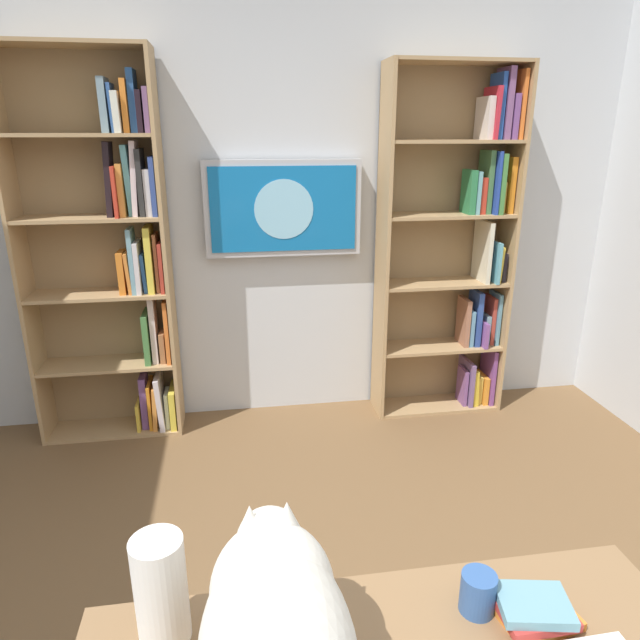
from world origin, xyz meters
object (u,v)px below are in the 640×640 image
cat (276,636)px  coffee_mug (478,593)px  wall_mounted_tv (283,209)px  desk_book_stack (536,612)px  paper_towel_roll (161,590)px  bookshelf_left (460,248)px  bookshelf_right (115,258)px

cat → coffee_mug: (-0.46, -0.17, -0.13)m
wall_mounted_tv → coffee_mug: size_ratio=9.88×
wall_mounted_tv → cat: (0.27, 2.66, -0.41)m
cat → desk_book_stack: (-0.58, -0.11, -0.15)m
paper_towel_roll → desk_book_stack: paper_towel_roll is taller
bookshelf_left → wall_mounted_tv: bearing=-4.3°
wall_mounted_tv → bookshelf_right: bearing=4.8°
wall_mounted_tv → coffee_mug: (-0.19, 2.49, -0.54)m
paper_towel_roll → bookshelf_right: bearing=-78.3°
cat → paper_towel_roll: 0.31m
cat → coffee_mug: bearing=-160.4°
bookshelf_left → bookshelf_right: (2.10, -0.00, 0.01)m
wall_mounted_tv → paper_towel_roll: size_ratio=3.80×
bookshelf_left → paper_towel_roll: (1.61, 2.37, -0.21)m
wall_mounted_tv → coffee_mug: bearing=94.4°
cat → coffee_mug: size_ratio=6.37×
bookshelf_left → bookshelf_right: 2.10m
bookshelf_left → coffee_mug: size_ratio=22.76×
coffee_mug → desk_book_stack: 0.13m
desk_book_stack → wall_mounted_tv: bearing=-83.2°
paper_towel_roll → desk_book_stack: (-0.80, 0.09, -0.09)m
coffee_mug → desk_book_stack: (-0.11, 0.06, -0.01)m
cat → desk_book_stack: size_ratio=3.17×
bookshelf_left → cat: bearing=61.8°
bookshelf_right → paper_towel_roll: bookshelf_right is taller
paper_towel_roll → desk_book_stack: size_ratio=1.29×
coffee_mug → desk_book_stack: bearing=153.3°
bookshelf_right → wall_mounted_tv: (-0.99, -0.08, 0.25)m
bookshelf_left → wall_mounted_tv: size_ratio=2.30×
bookshelf_left → desk_book_stack: bearing=71.9°
bookshelf_left → cat: (1.38, 2.57, -0.15)m
bookshelf_left → wall_mounted_tv: (1.11, -0.08, 0.26)m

